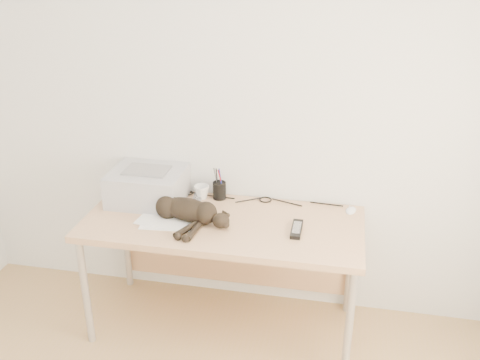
% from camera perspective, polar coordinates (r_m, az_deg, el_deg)
% --- Properties ---
extents(wall_back, '(3.50, 0.00, 3.50)m').
position_cam_1_polar(wall_back, '(3.19, -0.51, 7.58)').
color(wall_back, white).
rests_on(wall_back, floor).
extents(desk, '(1.60, 0.70, 0.74)m').
position_cam_1_polar(desk, '(3.21, -1.48, -5.75)').
color(desk, tan).
rests_on(desk, floor).
extents(printer, '(0.44, 0.38, 0.21)m').
position_cam_1_polar(printer, '(3.32, -9.79, -0.59)').
color(printer, '#A7A7AC').
rests_on(printer, desk).
extents(papers, '(0.35, 0.26, 0.01)m').
position_cam_1_polar(papers, '(3.10, -7.85, -4.28)').
color(papers, white).
rests_on(papers, desk).
extents(cat, '(0.61, 0.37, 0.14)m').
position_cam_1_polar(cat, '(3.07, -5.90, -3.26)').
color(cat, black).
rests_on(cat, desk).
extents(mug, '(0.13, 0.13, 0.09)m').
position_cam_1_polar(mug, '(3.33, -4.11, -1.30)').
color(mug, white).
rests_on(mug, desk).
extents(pen_cup, '(0.08, 0.08, 0.21)m').
position_cam_1_polar(pen_cup, '(3.31, -2.21, -1.08)').
color(pen_cup, black).
rests_on(pen_cup, desk).
extents(remote_grey, '(0.08, 0.20, 0.02)m').
position_cam_1_polar(remote_grey, '(3.29, -4.64, -2.27)').
color(remote_grey, gray).
rests_on(remote_grey, desk).
extents(remote_black, '(0.06, 0.20, 0.02)m').
position_cam_1_polar(remote_black, '(2.98, 6.06, -5.24)').
color(remote_black, black).
rests_on(remote_black, desk).
extents(mouse, '(0.08, 0.11, 0.03)m').
position_cam_1_polar(mouse, '(3.24, 11.75, -3.04)').
color(mouse, white).
rests_on(mouse, desk).
extents(cable_tangle, '(1.36, 0.08, 0.01)m').
position_cam_1_polar(cable_tangle, '(3.34, -0.65, -1.82)').
color(cable_tangle, black).
rests_on(cable_tangle, desk).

